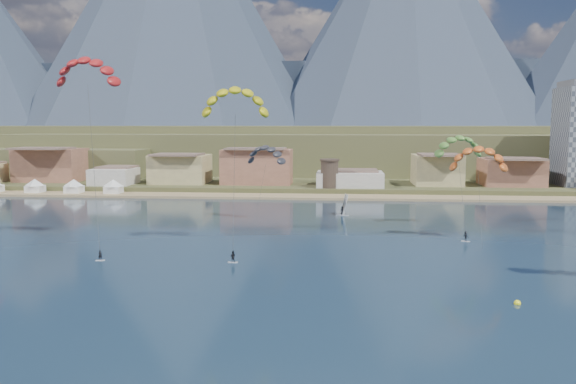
{
  "coord_description": "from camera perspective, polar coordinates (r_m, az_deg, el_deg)",
  "views": [
    {
      "loc": [
        8.33,
        -60.99,
        20.6
      ],
      "look_at": [
        0.0,
        32.0,
        10.0
      ],
      "focal_mm": 36.93,
      "sensor_mm": 36.0,
      "label": 1
    }
  ],
  "objects": [
    {
      "name": "watchtower",
      "position": [
        175.6,
        4.02,
        1.81
      ],
      "size": [
        5.82,
        5.82,
        8.6
      ],
      "color": "#47382D",
      "rests_on": "ground"
    },
    {
      "name": "kitesurfer_green",
      "position": [
        122.41,
        16.12,
        4.5
      ],
      "size": [
        10.52,
        18.03,
        21.54
      ],
      "color": "silver",
      "rests_on": "ground"
    },
    {
      "name": "kitesurfer_red",
      "position": [
        106.35,
        -18.78,
        11.28
      ],
      "size": [
        12.3,
        14.22,
        33.49
      ],
      "color": "silver",
      "rests_on": "ground"
    },
    {
      "name": "beach",
      "position": [
        168.43,
        2.25,
        -0.47
      ],
      "size": [
        2200.0,
        12.0,
        0.9
      ],
      "color": "tan",
      "rests_on": "ground"
    },
    {
      "name": "beach_tents",
      "position": [
        187.95,
        -21.65,
        0.86
      ],
      "size": [
        43.4,
        6.4,
        5.0
      ],
      "color": "white",
      "rests_on": "ground"
    },
    {
      "name": "land",
      "position": [
        621.39,
        4.36,
        4.56
      ],
      "size": [
        2200.0,
        900.0,
        4.0
      ],
      "color": "brown",
      "rests_on": "ground"
    },
    {
      "name": "kitesurfer_yellow",
      "position": [
        97.76,
        -5.11,
        9.02
      ],
      "size": [
        11.99,
        13.53,
        27.94
      ],
      "color": "silver",
      "rests_on": "ground"
    },
    {
      "name": "distant_kite_orange",
      "position": [
        109.24,
        17.88,
        3.44
      ],
      "size": [
        11.0,
        7.23,
        18.76
      ],
      "color": "#262626",
      "rests_on": "ground"
    },
    {
      "name": "buoy",
      "position": [
        74.35,
        21.21,
        -9.95
      ],
      "size": [
        0.79,
        0.79,
        0.79
      ],
      "color": "#FFFA1A",
      "rests_on": "ground"
    },
    {
      "name": "town",
      "position": [
        189.68,
        -9.66,
        2.58
      ],
      "size": [
        400.0,
        24.0,
        12.0
      ],
      "color": "beige",
      "rests_on": "ground"
    },
    {
      "name": "ground",
      "position": [
        64.91,
        -2.58,
        -12.03
      ],
      "size": [
        2400.0,
        2400.0,
        0.0
      ],
      "primitive_type": "plane",
      "color": "black",
      "rests_on": "ground"
    },
    {
      "name": "windsurfer",
      "position": [
        135.75,
        5.34,
        -1.61
      ],
      "size": [
        2.94,
        3.16,
        4.9
      ],
      "color": "silver",
      "rests_on": "ground"
    },
    {
      "name": "mountain_ridge",
      "position": [
        894.39,
        3.72,
        14.8
      ],
      "size": [
        2060.0,
        480.0,
        400.0
      ],
      "color": "#2A3547",
      "rests_on": "ground"
    },
    {
      "name": "distant_kite_dark",
      "position": [
        126.88,
        -2.13,
        3.9
      ],
      "size": [
        9.75,
        7.37,
        17.98
      ],
      "color": "#262626",
      "rests_on": "ground"
    },
    {
      "name": "foothills",
      "position": [
        294.02,
        7.88,
        4.17
      ],
      "size": [
        940.0,
        210.0,
        18.0
      ],
      "color": "brown",
      "rests_on": "ground"
    }
  ]
}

